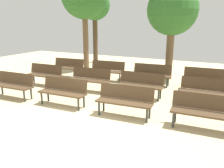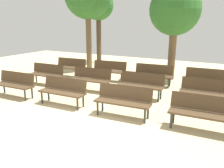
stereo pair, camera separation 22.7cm
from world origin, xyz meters
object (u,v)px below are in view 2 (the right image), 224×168
object	(u,v)px
bench_r2_c1	(109,69)
bench_r2_c3	(207,79)
bench_r0_c1	(63,90)
bench_r2_c2	(153,73)
bench_r1_c0	(47,73)
bench_r1_c1	(91,78)
bench_r0_c2	(123,99)
bench_r0_c3	(203,111)
bench_r0_c0	(15,83)
bench_r2_c0	(70,66)
tree_2	(175,11)
bench_r1_c2	(141,83)
bench_r1_c3	(207,91)
tree_1	(98,6)

from	to	relation	value
bench_r2_c1	bench_r2_c3	world-z (taller)	same
bench_r0_c1	bench_r2_c3	distance (m)	5.41
bench_r2_c2	bench_r2_c3	bearing A→B (deg)	-0.88
bench_r1_c0	bench_r1_c1	world-z (taller)	same
bench_r0_c2	bench_r2_c1	size ratio (longest dim) A/B	1.00
bench_r0_c3	bench_r0_c0	bearing A→B (deg)	-179.41
bench_r0_c0	bench_r1_c0	bearing A→B (deg)	92.71
bench_r2_c1	bench_r2_c3	bearing A→B (deg)	-1.39
bench_r2_c3	bench_r2_c2	bearing A→B (deg)	-179.90
bench_r2_c2	bench_r0_c3	bearing A→B (deg)	-59.00
bench_r0_c1	bench_r0_c3	size ratio (longest dim) A/B	1.00
bench_r2_c0	tree_2	world-z (taller)	tree_2
bench_r0_c3	bench_r2_c0	distance (m)	7.19
bench_r1_c1	bench_r2_c2	world-z (taller)	same
bench_r0_c2	bench_r0_c3	xyz separation A→B (m)	(2.08, 0.13, 0.00)
bench_r0_c2	bench_r1_c1	xyz separation A→B (m)	(-2.18, 1.68, 0.00)
bench_r0_c0	bench_r1_c1	world-z (taller)	same
bench_r1_c0	bench_r2_c1	distance (m)	2.75
bench_r0_c0	bench_r2_c0	world-z (taller)	same
bench_r1_c2	bench_r2_c0	xyz separation A→B (m)	(-4.24, 1.43, 0.00)
bench_r1_c0	bench_r1_c3	distance (m)	6.34
tree_1	bench_r2_c3	bearing A→B (deg)	-27.66
bench_r1_c2	bench_r2_c3	distance (m)	2.71
bench_r0_c2	bench_r2_c1	distance (m)	4.14
bench_r0_c2	bench_r1_c1	bearing A→B (deg)	138.27
bench_r0_c2	tree_2	world-z (taller)	tree_2
bench_r2_c2	tree_1	size ratio (longest dim) A/B	0.35
bench_r1_c1	tree_2	xyz separation A→B (m)	(2.30, 3.27, 2.57)
bench_r0_c2	bench_r1_c3	bearing A→B (deg)	39.88
bench_r1_c1	bench_r1_c3	distance (m)	4.18
bench_r0_c3	bench_r2_c1	world-z (taller)	same
bench_r0_c0	bench_r1_c0	xyz separation A→B (m)	(-0.15, 1.74, 0.00)
bench_r2_c0	tree_1	size ratio (longest dim) A/B	0.35
bench_r0_c2	bench_r2_c3	xyz separation A→B (m)	(1.82, 3.65, 0.00)
bench_r1_c3	bench_r2_c1	size ratio (longest dim) A/B	0.99
bench_r1_c1	bench_r1_c3	size ratio (longest dim) A/B	1.01
bench_r2_c2	tree_1	bearing A→B (deg)	138.89
tree_2	bench_r2_c3	bearing A→B (deg)	-37.37
bench_r2_c1	bench_r1_c3	bearing A→B (deg)	-23.56
bench_r0_c2	bench_r1_c3	distance (m)	2.78
bench_r0_c2	tree_1	distance (m)	9.52
bench_r1_c2	bench_r0_c3	bearing A→B (deg)	-38.94
bench_r0_c1	bench_r0_c3	xyz separation A→B (m)	(4.19, 0.20, 0.00)
bench_r1_c3	tree_2	distance (m)	4.38
bench_r1_c0	bench_r1_c2	world-z (taller)	same
bench_r0_c3	bench_r1_c3	distance (m)	1.80
bench_r0_c3	bench_r2_c1	bearing A→B (deg)	140.75
bench_r0_c1	bench_r0_c3	bearing A→B (deg)	0.66
bench_r0_c1	bench_r2_c1	world-z (taller)	same
bench_r0_c3	bench_r1_c0	size ratio (longest dim) A/B	1.00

